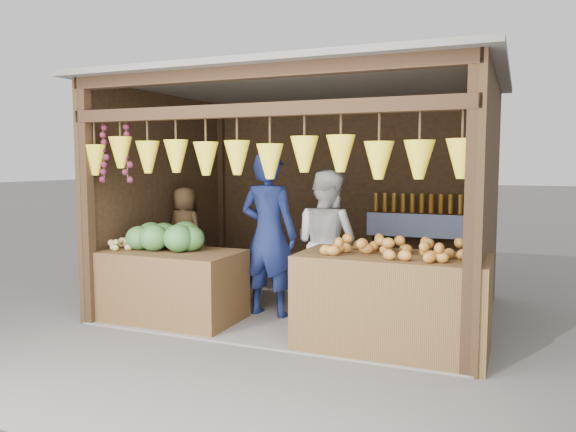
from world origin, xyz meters
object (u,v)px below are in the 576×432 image
(counter_right, at_px, (392,303))
(vendor_seated, at_px, (185,230))
(man_standing, at_px, (269,235))
(woman_standing, at_px, (326,244))
(counter_left, at_px, (172,286))

(counter_right, bearing_deg, vendor_seated, 159.59)
(counter_right, xyz_separation_m, man_standing, (-1.52, 0.61, 0.48))
(woman_standing, distance_m, vendor_seated, 2.01)
(woman_standing, relative_size, vendor_seated, 1.47)
(counter_left, distance_m, vendor_seated, 1.25)
(man_standing, height_order, woman_standing, man_standing)
(man_standing, bearing_deg, counter_left, 35.78)
(counter_left, height_order, counter_right, counter_right)
(counter_left, xyz_separation_m, counter_right, (2.42, -0.04, 0.06))
(man_standing, height_order, vendor_seated, man_standing)
(counter_left, distance_m, man_standing, 1.19)
(man_standing, xyz_separation_m, vendor_seated, (-1.41, 0.48, -0.07))
(woman_standing, bearing_deg, counter_right, 156.79)
(counter_left, height_order, vendor_seated, vendor_seated)
(counter_right, height_order, woman_standing, woman_standing)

